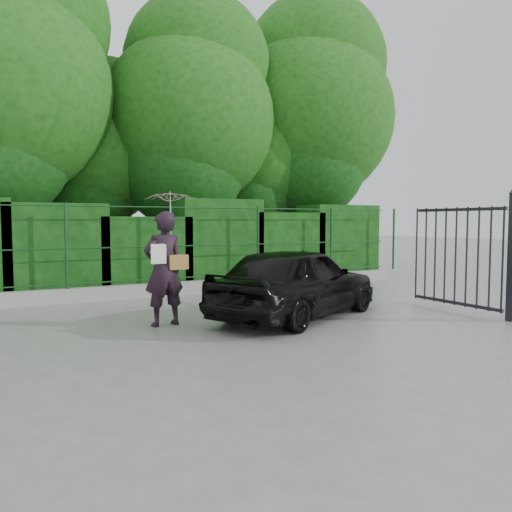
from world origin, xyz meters
name	(u,v)px	position (x,y,z in m)	size (l,w,h in m)	color
ground	(243,336)	(0.00, 0.00, 0.00)	(80.00, 80.00, 0.00)	gray
kerb	(155,290)	(0.00, 4.50, 0.15)	(14.00, 0.25, 0.30)	#9E9E99
fence	(164,244)	(0.22, 4.50, 1.20)	(14.13, 0.06, 1.80)	#133D19
hedge	(145,249)	(0.07, 5.50, 1.05)	(14.20, 1.20, 2.30)	black
trees	(158,122)	(1.14, 7.74, 4.62)	(17.10, 6.15, 8.08)	black
gate	(489,251)	(4.60, -0.72, 1.19)	(0.22, 2.33, 2.36)	#24242A
woman	(167,242)	(-0.73, 1.32, 1.38)	(0.94, 0.86, 2.23)	black
car	(297,282)	(1.49, 0.82, 0.65)	(1.54, 3.82, 1.30)	black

